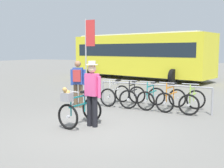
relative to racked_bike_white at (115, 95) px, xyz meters
The scene contains 12 objects.
ground_plane 3.33m from the racked_bike_white, 69.89° to the right, with size 80.00×80.00×0.00m, color slate.
bike_rack_rail 1.55m from the racked_bike_white, ahead, with size 3.91×0.16×0.88m.
racked_bike_white is the anchor object (origin of this frame).
racked_bike_black 0.70m from the racked_bike_white, ahead, with size 0.78×1.15×0.97m.
racked_bike_teal 1.40m from the racked_bike_white, ahead, with size 0.67×1.13×0.98m.
racked_bike_orange 2.10m from the racked_bike_white, ahead, with size 0.78×1.15×0.97m.
racked_bike_lime 2.80m from the racked_bike_white, ahead, with size 0.68×1.13×0.98m.
featured_bicycle 3.14m from the racked_bike_white, 80.09° to the right, with size 0.71×1.22×1.09m.
person_with_featured_bike 3.12m from the racked_bike_white, 72.96° to the right, with size 0.53×0.32×1.72m.
pedestrian_with_backpack 1.53m from the racked_bike_white, 127.77° to the right, with size 0.49×0.43×1.64m.
bus_distant 9.39m from the racked_bike_white, 108.27° to the left, with size 10.29×4.55×3.08m.
banner_flag 2.26m from the racked_bike_white, behind, with size 0.45×0.05×3.20m.
Camera 1 is at (3.70, -5.82, 2.00)m, focal length 44.65 mm.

